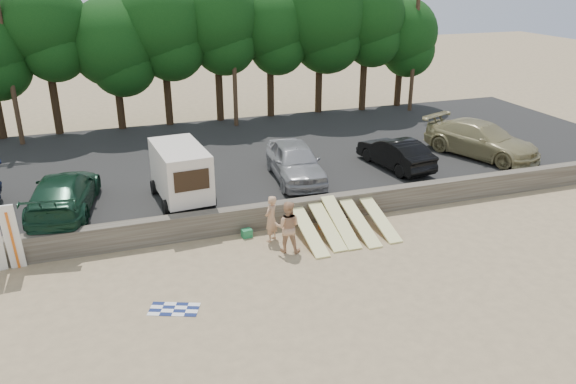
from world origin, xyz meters
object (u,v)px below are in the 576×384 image
Objects in this scene: car_2 at (295,161)px; car_3 at (395,153)px; car_4 at (481,140)px; car_1 at (63,193)px; cooler at (247,233)px; beachgoer_a at (271,219)px; box_trailer at (181,171)px; beachgoer_b at (287,227)px.

car_3 is at bearing 5.01° from car_2.
car_2 is 0.84× the size of car_4.
cooler is (6.54, -3.12, -1.33)m from car_1.
car_3 is 2.43× the size of beachgoer_a.
car_1 is 2.99× the size of beachgoer_a.
cooler is at bearing 173.35° from car_4.
car_4 reaches higher than car_2.
box_trailer is 4.59m from car_1.
car_2 is 5.07m from car_3.
beachgoer_b is (-12.22, -5.39, -0.58)m from car_4.
box_trailer is 5.49m from beachgoer_b.
cooler is (-8.33, -3.61, -1.27)m from car_3.
cooler is at bearing 15.06° from car_3.
beachgoer_b is at bearing 65.50° from beachgoer_a.
beachgoer_a is 0.93× the size of beachgoer_b.
cooler is at bearing -77.15° from beachgoer_a.
car_2 reaches higher than beachgoer_b.
car_4 is at bearing -1.37° from box_trailer.
car_2 is (9.79, 0.53, 0.06)m from car_1.
box_trailer is 0.63× the size of car_4.
car_3 is 5.02m from car_4.
box_trailer is at bearing -174.85° from car_1.
car_1 is 8.24m from beachgoer_a.
cooler is (1.98, -2.83, -1.83)m from box_trailer.
car_3 is 11.63× the size of cooler.
beachgoer_b is (7.65, -4.71, -0.51)m from car_1.
beachgoer_b is (3.10, -4.42, -1.01)m from box_trailer.
beachgoer_b is at bearing -62.36° from cooler.
car_1 is 1.23× the size of car_3.
beachgoer_a is at bearing 20.75° from car_3.
cooler is at bearing -126.37° from car_2.
car_2 reaches higher than car_1.
box_trailer reaches higher than car_3.
car_4 reaches higher than beachgoer_a.
car_2 is at bearing 158.33° from car_4.
car_2 reaches higher than beachgoer_a.
car_1 is 14.87m from car_3.
car_4 is 13.29m from beachgoer_a.
car_4 is 13.37m from beachgoer_b.
box_trailer is at bearing -4.05° from car_3.
car_2 is 2.74× the size of beachgoer_a.
car_2 is at bearing 40.76° from cooler.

